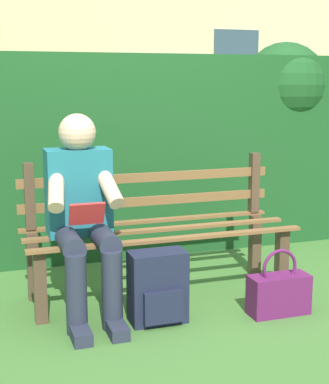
# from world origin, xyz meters

# --- Properties ---
(ground) EXTENTS (60.00, 60.00, 0.00)m
(ground) POSITION_xyz_m (0.00, 0.00, 0.00)
(ground) COLOR #3D6B2D
(park_bench) EXTENTS (1.71, 0.54, 0.87)m
(park_bench) POSITION_xyz_m (0.00, -0.08, 0.42)
(park_bench) COLOR #4C3828
(park_bench) RESTS_ON ground
(person_seated) EXTENTS (0.44, 0.73, 1.18)m
(person_seated) POSITION_xyz_m (0.51, 0.10, 0.63)
(person_seated) COLOR #1E6672
(person_seated) RESTS_ON ground
(hedge_backdrop) EXTENTS (5.01, 0.87, 1.69)m
(hedge_backdrop) POSITION_xyz_m (-0.02, -1.20, 0.83)
(hedge_backdrop) COLOR #19471E
(hedge_backdrop) RESTS_ON ground
(backpack) EXTENTS (0.32, 0.25, 0.42)m
(backpack) POSITION_xyz_m (0.14, 0.39, 0.20)
(backpack) COLOR #191E33
(backpack) RESTS_ON ground
(handbag) EXTENTS (0.36, 0.15, 0.40)m
(handbag) POSITION_xyz_m (-0.58, 0.51, 0.13)
(handbag) COLOR #59194C
(handbag) RESTS_ON ground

